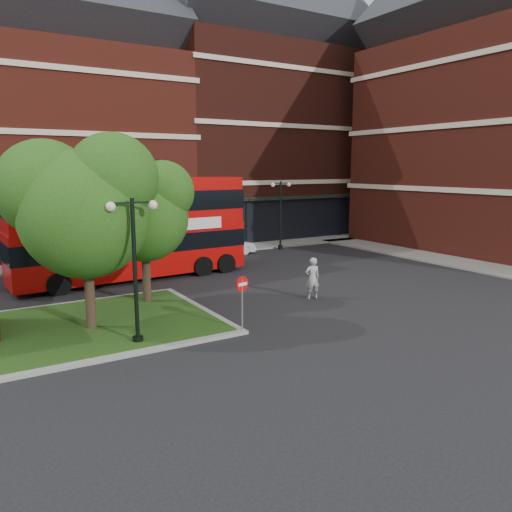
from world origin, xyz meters
TOP-DOWN VIEW (x-y plane):
  - ground at (0.00, 0.00)m, footprint 120.00×120.00m
  - pavement_far at (0.00, 16.50)m, footprint 44.00×3.00m
  - pavement_side at (16.50, 2.00)m, footprint 3.00×28.00m
  - terrace_far_right at (14.00, 24.00)m, footprint 18.00×12.00m
  - traffic_island at (-8.00, 3.00)m, footprint 12.60×7.60m
  - tree_island_west at (-6.60, 2.58)m, footprint 5.40×4.71m
  - tree_island_east at (-3.58, 5.06)m, footprint 4.46×3.90m
  - lamp_island at (-5.50, 0.20)m, footprint 1.72×0.36m
  - lamp_far_left at (2.00, 14.50)m, footprint 1.72×0.36m
  - lamp_far_right at (10.00, 14.50)m, footprint 1.72×0.36m
  - bus at (-2.39, 10.38)m, footprint 12.63×3.56m
  - woman at (3.34, 2.00)m, footprint 0.79×0.60m
  - car_silver at (-1.35, 16.00)m, footprint 3.77×1.52m
  - car_white at (5.61, 14.50)m, footprint 3.87×1.73m
  - no_entry_sign at (-1.80, -0.50)m, footprint 0.58×0.19m

SIDE VIEW (x-z plane):
  - ground at x=0.00m, z-range 0.00..0.00m
  - pavement_far at x=0.00m, z-range 0.00..0.12m
  - pavement_side at x=16.50m, z-range 0.00..0.12m
  - traffic_island at x=-8.00m, z-range -0.01..0.14m
  - car_white at x=5.61m, z-range 0.00..1.23m
  - car_silver at x=-1.35m, z-range 0.00..1.29m
  - woman at x=3.34m, z-range 0.00..1.93m
  - no_entry_sign at x=-1.80m, z-range 0.45..2.57m
  - lamp_island at x=-5.50m, z-range 0.33..5.33m
  - lamp_far_left at x=2.00m, z-range 0.33..5.33m
  - lamp_far_right at x=10.00m, z-range 0.33..5.33m
  - bus at x=-2.39m, z-range 0.74..5.51m
  - tree_island_east at x=-3.58m, z-range 1.10..7.39m
  - tree_island_west at x=-6.60m, z-range 1.19..8.40m
  - terrace_far_right at x=14.00m, z-range 0.00..16.00m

